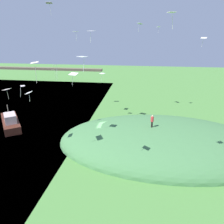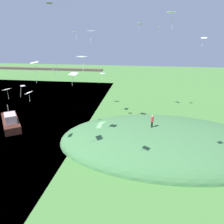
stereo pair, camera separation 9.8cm
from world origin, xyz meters
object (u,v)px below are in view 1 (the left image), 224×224
Objects in this scene: kite_1 at (22,87)px; kite_13 at (91,31)px; kite_14 at (29,93)px; mooring_post at (83,126)px; kite_10 at (56,67)px; kite_2 at (82,57)px; kite_9 at (54,71)px; kite_5 at (35,64)px; kite_8 at (76,32)px; kite_0 at (140,24)px; kite_6 at (7,90)px; kite_11 at (73,74)px; kite_15 at (159,27)px; kite_7 at (49,4)px; kite_12 at (102,74)px; kite_4 at (204,38)px; kite_3 at (172,14)px; boat_on_lake at (10,122)px; person_on_hilltop at (152,120)px.

kite_13 is at bearing 40.63° from kite_1.
mooring_post is at bearing 64.01° from kite_14.
kite_10 is (4.88, 0.50, 2.79)m from kite_1.
kite_9 is (-11.64, 21.81, -4.91)m from kite_2.
kite_5 is 6.01m from kite_14.
kite_8 is at bearing -179.37° from kite_13.
kite_0 reaches higher than kite_6.
kite_11 reaches higher than mooring_post.
kite_8 is 15.66m from kite_15.
kite_8 reaches higher than kite_2.
kite_6 is (-7.98, 6.63, -4.63)m from kite_5.
kite_14 is (3.07, -16.28, -11.76)m from kite_7.
kite_12 is at bearing 49.62° from kite_6.
kite_4 is 0.92× the size of kite_8.
kite_0 is 1.23× the size of kite_3.
kite_15 is at bearing 8.78° from kite_7.
kite_6 is 0.73× the size of kite_7.
kite_5 is 1.03× the size of kite_7.
kite_13 is (-16.36, 1.23, 0.95)m from kite_4.
kite_2 is 0.60× the size of kite_5.
kite_14 is (-22.02, -9.42, -6.23)m from kite_4.
kite_7 is (-15.89, -2.81, 3.29)m from kite_0.
kite_5 is at bearing -73.09° from kite_7.
kite_0 reaches higher than kite_11.
kite_1 is at bearing 128.63° from kite_14.
kite_3 is at bearing -17.33° from kite_14.
boat_on_lake is at bearing -176.94° from kite_4.
kite_12 is 17.61m from kite_14.
kite_8 is at bearing 73.42° from kite_14.
kite_10 is (-6.49, 9.85, -2.32)m from kite_2.
kite_7 is 19.88m from kite_15.
kite_1 is 0.72× the size of kite_5.
kite_3 reaches higher than kite_2.
kite_7 is at bearing 147.15° from kite_13.
kite_1 is at bearing -134.87° from kite_0.
kite_0 is 0.87× the size of kite_12.
kite_10 is at bearing 61.56° from kite_14.
kite_5 reaches higher than kite_14.
kite_15 is (0.30, 24.22, -0.57)m from kite_3.
kite_1 is at bearing -143.19° from mooring_post.
boat_on_lake is at bearing -176.11° from mooring_post.
kite_11 is at bearing -76.27° from kite_8.
kite_7 reaches higher than kite_4.
kite_8 is 15.13m from mooring_post.
kite_11 is at bearing -92.21° from kite_12.
kite_7 reaches higher than kite_3.
person_on_hilltop is 17.93m from kite_8.
kite_8 is 0.70× the size of kite_10.
kite_12 is (11.24, 13.22, 0.22)m from kite_6.
kite_15 is at bearing 2.79° from kite_0.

